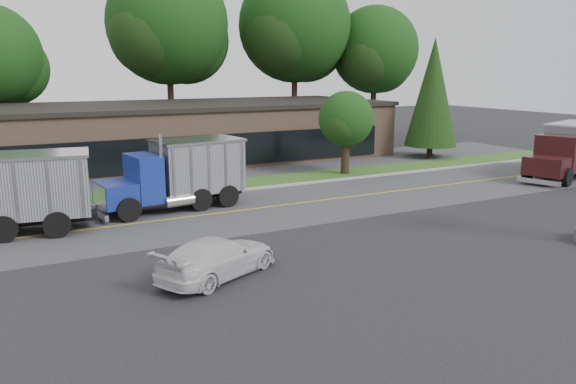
% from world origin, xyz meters
% --- Properties ---
extents(ground, '(140.00, 140.00, 0.00)m').
position_xyz_m(ground, '(0.00, 0.00, 0.00)').
color(ground, '#2F2F34').
rests_on(ground, ground).
extents(road, '(60.00, 8.00, 0.02)m').
position_xyz_m(road, '(0.00, 9.00, 0.00)').
color(road, '#4B4B50').
rests_on(road, ground).
extents(center_line, '(60.00, 0.12, 0.01)m').
position_xyz_m(center_line, '(0.00, 9.00, 0.00)').
color(center_line, gold).
rests_on(center_line, ground).
extents(curb, '(60.00, 0.30, 0.12)m').
position_xyz_m(curb, '(0.00, 13.20, 0.00)').
color(curb, '#9E9E99').
rests_on(curb, ground).
extents(grass_verge, '(60.00, 3.40, 0.03)m').
position_xyz_m(grass_verge, '(0.00, 15.00, 0.00)').
color(grass_verge, '#356221').
rests_on(grass_verge, ground).
extents(far_parking, '(60.00, 7.00, 0.02)m').
position_xyz_m(far_parking, '(0.00, 20.00, 0.00)').
color(far_parking, '#4B4B50').
rests_on(far_parking, ground).
extents(strip_mall, '(32.00, 12.00, 4.00)m').
position_xyz_m(strip_mall, '(2.00, 26.00, 2.00)').
color(strip_mall, '#8C6D56').
rests_on(strip_mall, ground).
extents(tree_far_c, '(11.20, 10.54, 15.98)m').
position_xyz_m(tree_far_c, '(4.17, 34.13, 10.20)').
color(tree_far_c, '#382619').
rests_on(tree_far_c, ground).
extents(tree_far_d, '(11.36, 10.69, 16.21)m').
position_xyz_m(tree_far_d, '(16.17, 33.14, 10.35)').
color(tree_far_d, '#382619').
rests_on(tree_far_d, ground).
extents(tree_far_e, '(9.11, 8.57, 12.99)m').
position_xyz_m(tree_far_e, '(24.14, 31.11, 8.29)').
color(tree_far_e, '#382619').
rests_on(tree_far_e, ground).
extents(evergreen_right, '(4.05, 4.05, 9.21)m').
position_xyz_m(evergreen_right, '(20.00, 18.00, 5.06)').
color(evergreen_right, '#382619').
rests_on(evergreen_right, ground).
extents(tree_verge, '(3.81, 3.59, 5.44)m').
position_xyz_m(tree_verge, '(10.06, 15.05, 3.45)').
color(tree_verge, '#382619').
rests_on(tree_verge, ground).
extents(dump_truck_blue, '(7.33, 3.38, 3.36)m').
position_xyz_m(dump_truck_blue, '(-2.49, 10.96, 1.80)').
color(dump_truck_blue, black).
rests_on(dump_truck_blue, ground).
extents(dump_truck_maroon, '(8.65, 4.84, 3.36)m').
position_xyz_m(dump_truck_maroon, '(22.23, 7.49, 1.81)').
color(dump_truck_maroon, black).
rests_on(dump_truck_maroon, ground).
extents(rally_car, '(4.96, 3.72, 1.34)m').
position_xyz_m(rally_car, '(-4.30, 1.14, 0.67)').
color(rally_car, silver).
rests_on(rally_car, ground).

